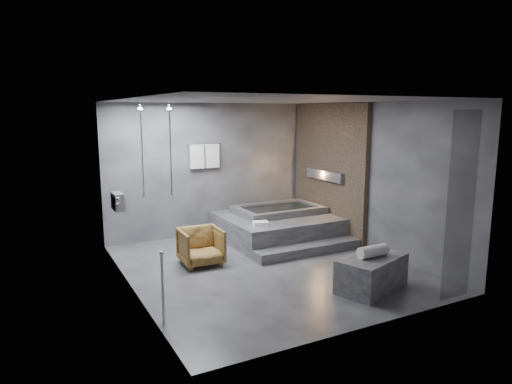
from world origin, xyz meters
TOP-DOWN VIEW (x-y plane):
  - room at (0.40, 0.24)m, footprint 5.00×5.04m
  - tub_deck at (1.05, 1.45)m, footprint 2.20×2.00m
  - tub_step at (1.05, 0.27)m, footprint 2.20×0.36m
  - concrete_bench at (0.91, -1.58)m, footprint 1.25×0.94m
  - driftwood_chair at (-0.94, 0.66)m, footprint 0.72×0.74m
  - rolled_towel at (0.91, -1.59)m, footprint 0.50×0.19m
  - deck_towel at (0.35, 0.87)m, footprint 0.33×0.28m

SIDE VIEW (x-z plane):
  - tub_step at x=1.05m, z-range 0.00..0.18m
  - tub_deck at x=1.05m, z-range 0.00..0.50m
  - concrete_bench at x=0.91m, z-range 0.00..0.50m
  - driftwood_chair at x=-0.94m, z-range 0.00..0.64m
  - deck_towel at x=0.35m, z-range 0.50..0.57m
  - rolled_towel at x=0.91m, z-range 0.50..0.68m
  - room at x=0.40m, z-range 0.32..3.14m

